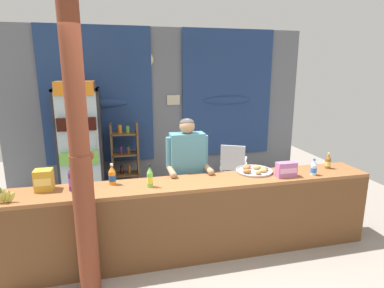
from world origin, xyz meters
The scene contains 17 objects.
ground_plane centered at (0.00, 1.23, 0.00)m, with size 8.01×8.01×0.00m, color gray.
back_wall_curtained centered at (0.01, 3.13, 1.47)m, with size 5.53×0.22×2.86m.
stall_counter centered at (0.01, 0.39, 0.56)m, with size 4.21×0.51×0.90m.
timber_post centered at (-1.16, 0.10, 1.34)m, with size 0.22×0.20×2.80m.
drink_fridge centered at (-1.41, 2.51, 1.07)m, with size 0.69×0.63×1.96m.
bottle_shelf_rack centered at (-0.71, 2.74, 0.64)m, with size 0.48×0.28×1.23m.
plastic_lawn_chair centered at (1.15, 2.28, 0.49)m, with size 0.59×0.59×0.86m.
shopkeeper centered at (0.01, 0.94, 0.98)m, with size 0.54×0.42×1.55m.
soda_bottle_grape_soda centered at (-1.30, 0.54, 1.04)m, with size 0.10×0.10×0.31m.
soda_bottle_lime_soda centered at (-0.51, 0.45, 1.01)m, with size 0.07×0.07×0.25m.
soda_bottle_orange_soda centered at (-0.91, 0.62, 1.00)m, with size 0.08×0.08×0.24m.
soda_bottle_iced_tea centered at (1.76, 0.57, 0.99)m, with size 0.07×0.07×0.20m.
soda_bottle_water centered at (1.43, 0.38, 0.99)m, with size 0.07×0.07×0.20m.
snack_box_choco_powder centered at (-1.60, 0.62, 1.01)m, with size 0.18×0.16×0.22m.
snack_box_wafer centered at (1.07, 0.40, 0.99)m, with size 0.24×0.11×0.18m.
pastry_tray centered at (0.78, 0.65, 0.93)m, with size 0.45×0.45×0.07m.
banana_bunch centered at (-1.93, 0.36, 0.97)m, with size 0.27×0.05×0.16m.
Camera 1 is at (-0.84, -2.78, 2.15)m, focal length 29.70 mm.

